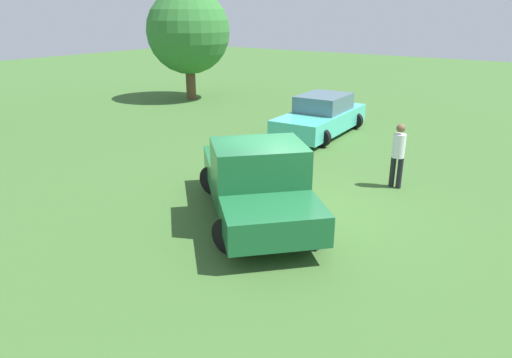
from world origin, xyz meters
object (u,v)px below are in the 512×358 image
Objects in this scene: sedan_near at (321,116)px; tree_back_left at (188,32)px; person_bystander at (398,152)px; pickup_truck at (257,180)px.

tree_back_left is (9.06, -2.62, 2.72)m from sedan_near.
tree_back_left reaches higher than person_bystander.
tree_back_left is at bearing 71.26° from person_bystander.
sedan_near is at bearing 55.06° from person_bystander.
tree_back_left reaches higher than pickup_truck.
pickup_truck is 1.01× the size of sedan_near.
sedan_near is (2.42, -7.56, -0.25)m from pickup_truck.
tree_back_left is at bearing 2.20° from pickup_truck.
sedan_near is 9.82m from tree_back_left.
pickup_truck is 15.54m from tree_back_left.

